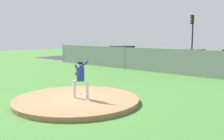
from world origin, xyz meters
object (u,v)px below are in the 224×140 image
pitcher_youth (80,76)px  traffic_light_near (192,30)px  baseball (80,93)px  parked_car_slate (122,54)px  parked_car_red (191,59)px

pitcher_youth → traffic_light_near: (-3.69, 18.13, 2.22)m
baseball → traffic_light_near: traffic_light_near is taller
pitcher_youth → baseball: 1.21m
parked_car_slate → traffic_light_near: (6.48, 3.34, 2.54)m
parked_car_red → pitcher_youth: bearing=-81.7°
parked_car_red → baseball: bearing=-83.9°
parked_car_red → parked_car_slate: (-8.01, -0.04, 0.04)m
parked_car_red → traffic_light_near: traffic_light_near is taller
pitcher_youth → traffic_light_near: 18.64m
baseball → parked_car_slate: parked_car_slate is taller
parked_car_red → parked_car_slate: parked_car_slate is taller
pitcher_youth → parked_car_red: bearing=98.3°
pitcher_youth → baseball: bearing=140.8°
traffic_light_near → parked_car_red: bearing=-65.1°
pitcher_youth → parked_car_slate: (-10.17, 14.79, -0.32)m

